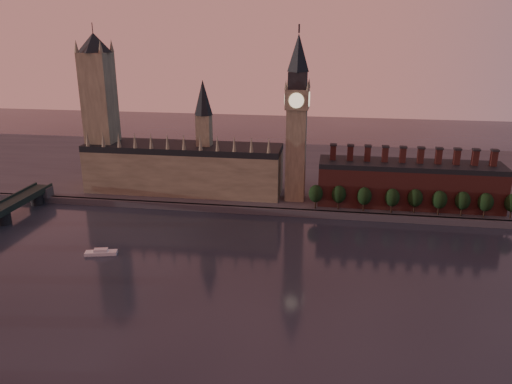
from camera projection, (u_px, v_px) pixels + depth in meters
The scene contains 16 objects.
ground at pixel (252, 286), 220.89m from camera, with size 900.00×900.00×0.00m, color black.
north_bank at pixel (289, 172), 387.26m from camera, with size 900.00×182.00×4.00m.
palace_of_westminster at pixel (184, 166), 331.35m from camera, with size 130.00×30.30×74.00m.
victoria_tower at pixel (100, 107), 327.84m from camera, with size 24.00×24.00×108.00m.
big_ben at pixel (297, 117), 304.75m from camera, with size 15.00×15.00×107.00m.
chimney_block at pixel (409, 183), 306.71m from camera, with size 110.00×25.00×37.00m.
embankment_tree_0 at pixel (316, 194), 301.59m from camera, with size 8.60×8.60×14.88m.
embankment_tree_1 at pixel (339, 194), 300.32m from camera, with size 8.60×8.60×14.88m.
embankment_tree_2 at pixel (364, 196), 297.16m from camera, with size 8.60×8.60×14.88m.
embankment_tree_3 at pixel (392, 198), 294.68m from camera, with size 8.60×8.60×14.88m.
embankment_tree_4 at pixel (415, 198), 293.77m from camera, with size 8.60×8.60×14.88m.
embankment_tree_5 at pixel (440, 200), 290.92m from camera, with size 8.60×8.60×14.88m.
embankment_tree_6 at pixel (463, 201), 289.31m from camera, with size 8.60×8.60×14.88m.
embankment_tree_7 at pixel (486, 202), 286.82m from camera, with size 8.60×8.60×14.88m.
embankment_tree_8 at pixel (512, 203), 285.54m from camera, with size 8.60×8.60×14.88m.
river_boat at pixel (101, 252), 251.43m from camera, with size 16.32×8.10×3.14m.
Camera 1 is at (32.34, -193.90, 109.11)m, focal length 35.00 mm.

